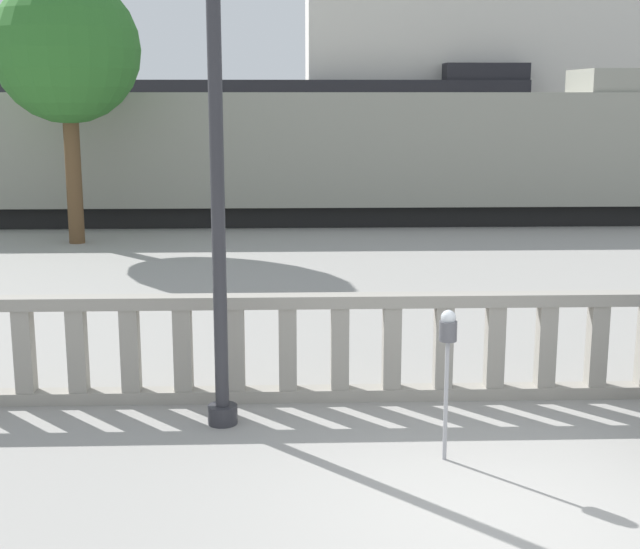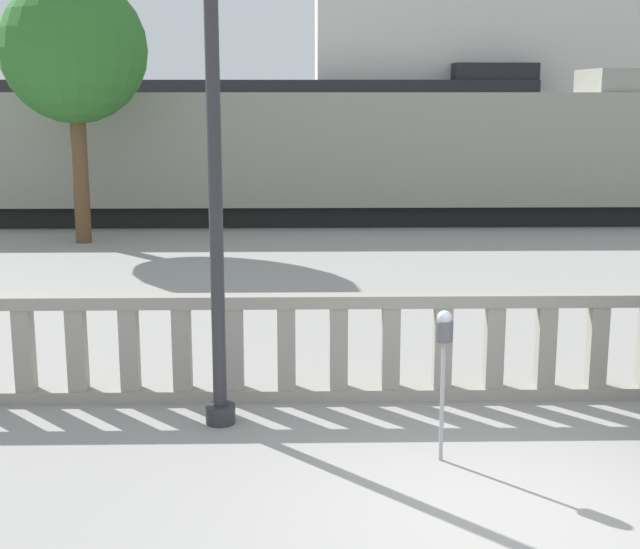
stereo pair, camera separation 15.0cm
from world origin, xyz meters
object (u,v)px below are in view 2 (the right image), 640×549
Objects in this scene: train_near at (204,155)px; tree_left at (74,51)px; parking_meter at (444,341)px; train_far at (254,131)px; lamppost at (213,104)px.

tree_left is (-2.51, -3.22, 2.54)m from train_near.
parking_meter is 0.24× the size of tree_left.
train_near is 9.61m from train_far.
train_far is (-3.03, 25.52, 0.86)m from parking_meter.
parking_meter is 0.05× the size of train_near.
tree_left is at bearing -104.75° from train_far.
train_near is 1.28× the size of train_far.
train_far reaches higher than train_near.
train_near is at bearing 96.54° from lamppost.
parking_meter is 0.07× the size of train_far.
lamppost reaches higher than train_far.
tree_left is at bearing -127.94° from train_near.
train_far is (-0.85, 24.50, -1.28)m from lamppost.
train_far reaches higher than parking_meter.
train_near is at bearing 103.71° from parking_meter.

